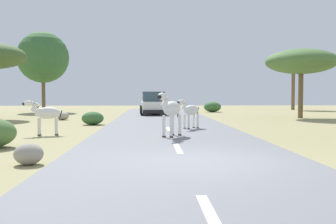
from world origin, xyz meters
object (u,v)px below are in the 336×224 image
(car_0, at_px, (153,104))
(bush_0, at_px, (93,118))
(zebra_0, at_px, (171,109))
(rock_2, at_px, (63,116))
(zebra_2, at_px, (45,114))
(bush_1, at_px, (212,107))
(tree_0, at_px, (43,57))
(rock_0, at_px, (29,154))
(tree_4, at_px, (293,66))
(tree_1, at_px, (301,62))
(zebra_1, at_px, (190,110))

(car_0, bearing_deg, bush_0, 68.17)
(zebra_0, xyz_separation_m, rock_2, (-6.17, 9.97, -0.80))
(zebra_2, distance_m, bush_1, 21.10)
(zebra_2, distance_m, tree_0, 21.21)
(bush_1, xyz_separation_m, rock_0, (-8.20, -25.05, -0.22))
(rock_2, bearing_deg, bush_0, -57.81)
(tree_4, relative_size, rock_2, 7.05)
(zebra_0, bearing_deg, tree_4, -91.68)
(zebra_0, bearing_deg, tree_0, -36.06)
(tree_1, bearing_deg, rock_2, -175.45)
(car_0, height_order, rock_2, car_0)
(zebra_2, relative_size, bush_1, 0.96)
(bush_0, xyz_separation_m, rock_2, (-2.42, 3.84, -0.10))
(tree_1, xyz_separation_m, rock_2, (-15.41, -1.23, -3.49))
(bush_1, distance_m, rock_0, 26.36)
(rock_0, relative_size, rock_2, 0.89)
(rock_0, height_order, rock_2, rock_2)
(tree_0, relative_size, rock_0, 11.22)
(tree_0, relative_size, tree_1, 1.54)
(zebra_2, bearing_deg, bush_0, -20.01)
(bush_1, height_order, rock_2, bush_1)
(zebra_1, xyz_separation_m, car_0, (-1.58, 12.10, -0.01))
(car_0, bearing_deg, tree_4, -149.60)
(zebra_1, relative_size, tree_4, 0.26)
(rock_2, bearing_deg, tree_0, 111.08)
(zebra_2, xyz_separation_m, car_0, (4.24, 14.16, 0.01))
(tree_4, xyz_separation_m, rock_0, (-17.31, -29.80, -4.20))
(zebra_1, distance_m, car_0, 12.21)
(zebra_1, distance_m, rock_2, 9.88)
(zebra_2, distance_m, car_0, 14.78)
(zebra_2, height_order, bush_0, zebra_2)
(zebra_0, height_order, tree_4, tree_4)
(tree_0, xyz_separation_m, bush_0, (6.74, -15.06, -4.57))
(tree_0, height_order, bush_0, tree_0)
(zebra_2, bearing_deg, bush_1, -35.02)
(tree_1, xyz_separation_m, bush_1, (-4.48, 8.80, -3.27))
(tree_0, xyz_separation_m, rock_2, (4.33, -11.22, -4.67))
(zebra_0, height_order, zebra_1, zebra_0)
(bush_0, distance_m, rock_2, 4.54)
(bush_0, distance_m, bush_1, 16.27)
(car_0, relative_size, rock_0, 6.86)
(tree_1, distance_m, rock_2, 15.84)
(car_0, bearing_deg, zebra_2, 70.64)
(bush_0, bearing_deg, tree_4, 46.56)
(zebra_2, height_order, tree_0, tree_0)
(car_0, height_order, tree_1, tree_1)
(zebra_0, height_order, rock_2, zebra_0)
(tree_4, height_order, bush_0, tree_4)
(zebra_1, bearing_deg, tree_4, -72.94)
(car_0, distance_m, rock_0, 20.61)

